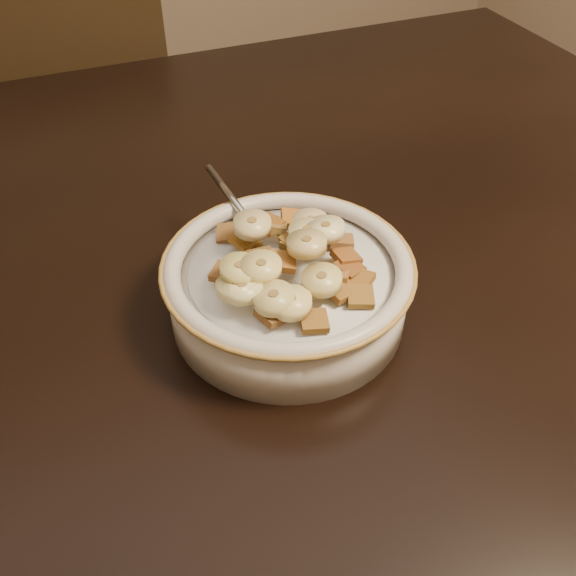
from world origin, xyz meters
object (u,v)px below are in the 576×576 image
object	(u,v)px
cereal_bowl	(288,294)
table	(158,262)
chair	(90,198)
spoon	(269,247)

from	to	relation	value
cereal_bowl	table	bearing A→B (deg)	123.09
chair	spoon	xyz separation A→B (m)	(0.13, -0.66, 0.33)
table	chair	size ratio (longest dim) A/B	1.49
chair	cereal_bowl	bearing A→B (deg)	-71.31
chair	cereal_bowl	size ratio (longest dim) A/B	4.75
table	cereal_bowl	world-z (taller)	cereal_bowl
chair	spoon	distance (m)	0.75
chair	spoon	world-z (taller)	chair
table	spoon	distance (m)	0.15
cereal_bowl	spoon	xyz separation A→B (m)	(-0.01, 0.03, 0.03)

